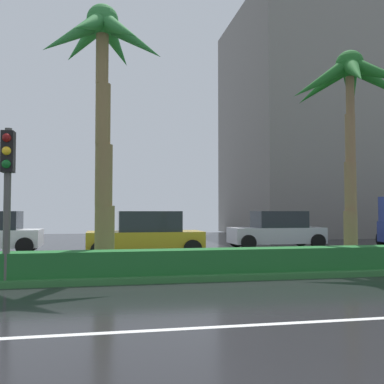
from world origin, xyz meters
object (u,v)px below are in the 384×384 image
Objects in this scene: palm_tree_centre_left at (103,66)px; car_in_traffic_third at (146,235)px; palm_tree_centre at (351,92)px; car_in_traffic_fourth at (277,230)px; traffic_signal_median_right at (7,175)px.

car_in_traffic_third is at bearing 68.05° from palm_tree_centre_left.
palm_tree_centre_left is 1.73× the size of car_in_traffic_third.
car_in_traffic_fourth is at bearing 89.83° from palm_tree_centre.
car_in_traffic_third is (3.76, 5.86, -1.73)m from traffic_signal_median_right.
palm_tree_centre_left is 7.98m from palm_tree_centre.
palm_tree_centre is (7.97, 0.37, -0.20)m from palm_tree_centre_left.
palm_tree_centre is 1.59× the size of car_in_traffic_third.
car_in_traffic_third is 1.00× the size of car_in_traffic_fourth.
car_in_traffic_third is at bearing 149.64° from palm_tree_centre.
car_in_traffic_third is (1.64, 4.08, -5.00)m from palm_tree_centre_left.
palm_tree_centre_left is 1.73× the size of car_in_traffic_fourth.
palm_tree_centre is 10.76m from traffic_signal_median_right.
palm_tree_centre_left reaches higher than palm_tree_centre.
car_in_traffic_fourth is at bearing 40.31° from palm_tree_centre_left.
car_in_traffic_fourth is (6.34, 2.70, 0.00)m from car_in_traffic_third.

